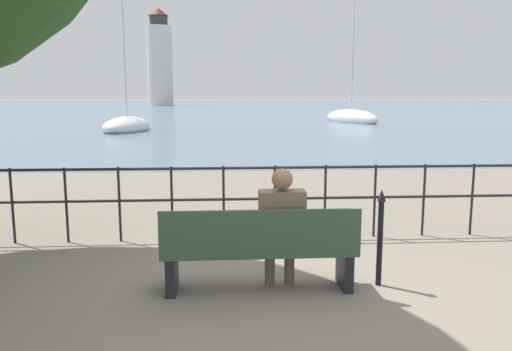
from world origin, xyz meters
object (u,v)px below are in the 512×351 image
object	(u,v)px
closed_umbrella	(380,232)
park_bench	(260,251)
sailboat_1	(127,126)
sailboat_2	(351,118)
seated_person_left	(282,223)
harbor_lighthouse	(160,61)

from	to	relation	value
closed_umbrella	park_bench	bearing A→B (deg)	-175.55
sailboat_1	sailboat_2	xyz separation A→B (m)	(15.87, 9.43, 0.05)
seated_person_left	closed_umbrella	xyz separation A→B (m)	(1.06, 0.02, -0.12)
sailboat_1	seated_person_left	bearing A→B (deg)	-66.51
seated_person_left	sailboat_2	size ratio (longest dim) A/B	0.11
harbor_lighthouse	closed_umbrella	bearing A→B (deg)	-82.07
sailboat_2	sailboat_1	bearing A→B (deg)	-166.54
sailboat_2	harbor_lighthouse	distance (m)	82.25
harbor_lighthouse	sailboat_1	bearing A→B (deg)	-84.52
sailboat_1	sailboat_2	distance (m)	18.46
sailboat_2	harbor_lighthouse	world-z (taller)	harbor_lighthouse
sailboat_1	harbor_lighthouse	bearing A→B (deg)	105.03
park_bench	closed_umbrella	bearing A→B (deg)	4.45
sailboat_1	sailboat_2	world-z (taller)	sailboat_2
seated_person_left	closed_umbrella	world-z (taller)	seated_person_left
seated_person_left	harbor_lighthouse	distance (m)	113.73
sailboat_2	closed_umbrella	bearing A→B (deg)	-121.30
seated_person_left	closed_umbrella	size ratio (longest dim) A/B	1.23
park_bench	harbor_lighthouse	size ratio (longest dim) A/B	0.09
closed_umbrella	sailboat_2	world-z (taller)	sailboat_2
sailboat_1	sailboat_2	bearing A→B (deg)	40.25
seated_person_left	sailboat_2	distance (m)	35.75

